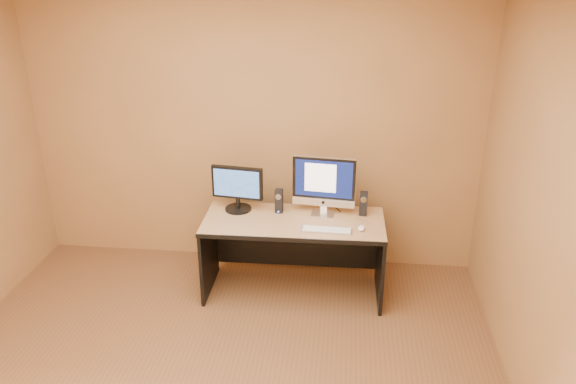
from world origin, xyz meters
TOP-DOWN VIEW (x-y plane):
  - walls at (0.00, 0.00)m, footprint 4.00×4.00m
  - desk at (0.43, 1.42)m, footprint 1.49×0.67m
  - imac at (0.66, 1.56)m, footprint 0.54×0.25m
  - second_monitor at (-0.06, 1.57)m, footprint 0.47×0.27m
  - speaker_left at (0.29, 1.57)m, footprint 0.07×0.07m
  - speaker_right at (0.99, 1.59)m, footprint 0.07×0.07m
  - keyboard at (0.70, 1.26)m, footprint 0.40×0.12m
  - mouse at (0.97, 1.31)m, footprint 0.07×0.10m
  - cable_a at (0.76, 1.70)m, footprint 0.10×0.18m
  - cable_b at (0.67, 1.70)m, footprint 0.08×0.15m

SIDE VIEW (x-z plane):
  - desk at x=0.43m, z-range 0.00..0.68m
  - cable_a at x=0.76m, z-range 0.68..0.69m
  - cable_b at x=0.67m, z-range 0.68..0.69m
  - keyboard at x=0.70m, z-range 0.68..0.70m
  - mouse at x=0.97m, z-range 0.68..0.72m
  - speaker_left at x=0.29m, z-range 0.68..0.89m
  - speaker_right at x=0.99m, z-range 0.68..0.89m
  - second_monitor at x=-0.06m, z-range 0.68..1.07m
  - imac at x=0.66m, z-range 0.68..1.19m
  - walls at x=0.00m, z-range 0.00..2.60m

